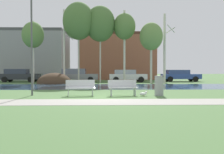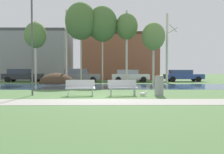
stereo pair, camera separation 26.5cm
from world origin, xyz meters
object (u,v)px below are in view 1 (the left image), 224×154
Objects in this scene: bench_right at (123,87)px; parked_hatch_third_white at (127,75)px; seagull at (144,94)px; parked_sedan_second_grey at (76,75)px; bench_left at (80,87)px; parked_van_nearest_dark at (19,75)px; trash_bin at (159,85)px; streetlamp at (32,27)px; parked_wagon_fourth_blue at (180,75)px.

parked_hatch_third_white is (1.59, 15.68, 0.28)m from bench_right.
parked_sedan_second_grey reaches higher than seagull.
bench_left is 0.38× the size of parked_van_nearest_dark.
trash_bin is 1.04m from seagull.
parked_hatch_third_white is (0.49, 15.98, 0.62)m from seagull.
streetlamp reaches higher than parked_wagon_fourth_blue.
trash_bin is at bearing 17.51° from seagull.
parked_van_nearest_dark reaches higher than parked_hatch_third_white.
streetlamp reaches higher than trash_bin.
bench_right is 1.53× the size of trash_bin.
parked_hatch_third_white reaches higher than trash_bin.
parked_wagon_fourth_blue is at bearing 2.16° from parked_van_nearest_dark.
bench_left is at bearing 175.08° from seagull.
bench_right is (2.32, 0.00, 0.00)m from bench_left.
bench_right is at bearing 165.02° from seagull.
parked_hatch_third_white reaches higher than seagull.
parked_wagon_fourth_blue is (18.79, 0.71, -0.04)m from parked_van_nearest_dark.
seagull is 0.11× the size of parked_hatch_third_white.
trash_bin is 7.72m from streetlamp.
parked_hatch_third_white is at bearing -170.47° from parked_wagon_fourth_blue.
bench_left is at bearing -104.03° from parked_hatch_third_white.
streetlamp reaches higher than seagull.
trash_bin is 15.70m from parked_hatch_third_white.
parked_sedan_second_grey is at bearing -179.50° from parked_hatch_third_white.
bench_left is at bearing -5.84° from streetlamp.
parked_wagon_fourth_blue is (8.02, 16.76, 0.27)m from bench_right.
bench_right is at bearing 179.66° from trash_bin.
parked_sedan_second_grey is at bearing 86.91° from streetlamp.
parked_van_nearest_dark is (-8.44, 16.05, 0.31)m from bench_left.
parked_hatch_third_white is (-0.41, 15.69, 0.19)m from trash_bin.
seagull is 15.99m from parked_hatch_third_white.
seagull is at bearing -112.07° from parked_wagon_fourth_blue.
bench_left is 4.26m from streetlamp.
bench_right is at bearing -115.57° from parked_wagon_fourth_blue.
seagull is 0.08× the size of streetlamp.
bench_left is 16.16m from parked_hatch_third_white.
parked_van_nearest_dark is at bearing 123.85° from bench_right.
parked_hatch_third_white is at bearing 91.49° from trash_bin.
parked_sedan_second_grey is (6.57, -0.42, 0.01)m from parked_van_nearest_dark.
trash_bin is at bearing -68.39° from parked_sedan_second_grey.
trash_bin is 2.34× the size of seagull.
parked_sedan_second_grey is (-1.87, 15.63, 0.33)m from bench_left.
parked_sedan_second_grey is (-5.30, 15.92, 0.67)m from seagull.
bench_right is 0.29× the size of streetlamp.
parked_wagon_fourth_blue reaches higher than seagull.
parked_sedan_second_grey reaches higher than trash_bin.
streetlamp is at bearing -128.35° from parked_wagon_fourth_blue.
streetlamp is at bearing -69.99° from parked_van_nearest_dark.
parked_sedan_second_grey reaches higher than parked_wagon_fourth_blue.
seagull is 0.11× the size of parked_van_nearest_dark.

